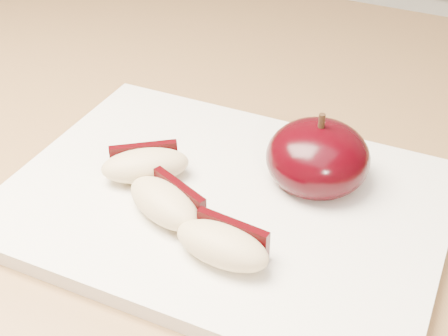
% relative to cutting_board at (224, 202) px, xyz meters
% --- Properties ---
extents(back_cabinet, '(2.40, 0.62, 0.94)m').
position_rel_cutting_board_xyz_m(back_cabinet, '(0.02, 0.82, -0.44)').
color(back_cabinet, silver).
rests_on(back_cabinet, ground).
extents(cutting_board, '(0.32, 0.24, 0.01)m').
position_rel_cutting_board_xyz_m(cutting_board, '(0.00, 0.00, 0.00)').
color(cutting_board, silver).
rests_on(cutting_board, island_counter).
extents(apple_half, '(0.08, 0.08, 0.06)m').
position_rel_cutting_board_xyz_m(apple_half, '(0.05, 0.05, 0.03)').
color(apple_half, black).
rests_on(apple_half, cutting_board).
extents(apple_wedge_a, '(0.07, 0.06, 0.02)m').
position_rel_cutting_board_xyz_m(apple_wedge_a, '(-0.06, -0.01, 0.02)').
color(apple_wedge_a, tan).
rests_on(apple_wedge_a, cutting_board).
extents(apple_wedge_b, '(0.07, 0.05, 0.02)m').
position_rel_cutting_board_xyz_m(apple_wedge_b, '(-0.03, -0.04, 0.02)').
color(apple_wedge_b, tan).
rests_on(apple_wedge_b, cutting_board).
extents(apple_wedge_c, '(0.07, 0.04, 0.02)m').
position_rel_cutting_board_xyz_m(apple_wedge_c, '(0.03, -0.06, 0.02)').
color(apple_wedge_c, tan).
rests_on(apple_wedge_c, cutting_board).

